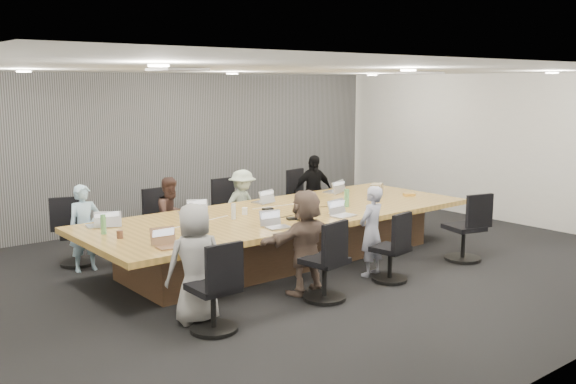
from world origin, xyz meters
TOP-DOWN VIEW (x-y plane):
  - floor at (0.00, 0.00)m, footprint 10.00×8.00m
  - ceiling at (0.00, 0.00)m, footprint 10.00×8.00m
  - wall_back at (0.00, 4.00)m, footprint 10.00×0.00m
  - wall_right at (5.00, 0.00)m, footprint 0.00×8.00m
  - curtain at (0.00, 3.92)m, footprint 9.80×0.04m
  - conference_table at (0.00, 0.50)m, footprint 6.00×2.20m
  - chair_0 at (-2.50, 2.20)m, footprint 0.66×0.66m
  - chair_1 at (-1.12, 2.20)m, footprint 0.50×0.50m
  - chair_2 at (0.20, 2.20)m, footprint 0.57×0.57m
  - chair_3 at (1.77, 2.20)m, footprint 0.67×0.67m
  - chair_4 at (-2.33, -1.20)m, footprint 0.56×0.56m
  - chair_5 at (-0.73, -1.20)m, footprint 0.64×0.64m
  - chair_6 at (0.45, -1.20)m, footprint 0.57×0.57m
  - chair_7 at (2.07, -1.20)m, footprint 0.70×0.70m
  - person_0 at (-2.50, 1.85)m, footprint 0.47×0.33m
  - laptop_0 at (-2.50, 1.30)m, footprint 0.40×0.32m
  - person_1 at (-1.12, 1.85)m, footprint 0.67×0.57m
  - laptop_1 at (-1.12, 1.30)m, footprint 0.35×0.28m
  - person_2 at (0.20, 1.85)m, footprint 0.85×0.58m
  - laptop_2 at (0.20, 1.30)m, footprint 0.33×0.25m
  - person_3 at (1.77, 1.85)m, footprint 0.84×0.49m
  - laptop_3 at (1.77, 1.30)m, footprint 0.41×0.32m
  - person_4 at (-2.33, -0.85)m, footprint 0.73×0.55m
  - laptop_4 at (-2.33, -0.30)m, footprint 0.32×0.24m
  - person_5 at (-0.73, -0.85)m, footprint 1.23×0.40m
  - laptop_5 at (-0.73, -0.30)m, footprint 0.33×0.25m
  - person_6 at (0.45, -0.85)m, footprint 0.50×0.38m
  - laptop_6 at (0.45, -0.30)m, footprint 0.37×0.27m
  - bottle_green_left at (-2.65, 0.84)m, footprint 0.07×0.07m
  - bottle_green_right at (0.99, 0.19)m, footprint 0.09×0.09m
  - bottle_clear at (-0.87, 0.54)m, footprint 0.07×0.07m
  - cup_white_far at (-0.57, 0.70)m, footprint 0.10×0.10m
  - cup_white_near at (1.93, 0.50)m, footprint 0.09×0.09m
  - mug_brown at (-2.59, 0.49)m, footprint 0.10×0.10m
  - mic_left at (-0.25, -0.01)m, footprint 0.18×0.15m
  - mic_right at (-0.10, 0.76)m, footprint 0.16×0.11m
  - stapler at (-0.18, -0.13)m, footprint 0.14×0.09m
  - canvas_bag at (2.30, 0.79)m, footprint 0.34×0.30m
  - snack_packet at (2.50, 0.22)m, footprint 0.23×0.20m

SIDE VIEW (x-z plane):
  - floor at x=0.00m, z-range 0.00..0.00m
  - chair_6 at x=0.45m, z-range 0.00..0.74m
  - chair_1 at x=-1.12m, z-range 0.00..0.74m
  - chair_0 at x=-2.50m, z-range 0.00..0.77m
  - conference_table at x=0.00m, z-range 0.03..0.77m
  - chair_2 at x=0.20m, z-range 0.00..0.81m
  - chair_4 at x=-2.33m, z-range 0.00..0.81m
  - chair_5 at x=-0.73m, z-range 0.00..0.82m
  - chair_3 at x=1.77m, z-range 0.00..0.84m
  - chair_7 at x=2.07m, z-range 0.00..0.84m
  - person_2 at x=0.20m, z-range 0.00..1.21m
  - person_1 at x=-1.12m, z-range 0.00..1.21m
  - person_0 at x=-2.50m, z-range 0.00..1.23m
  - person_6 at x=0.45m, z-range 0.00..1.25m
  - person_5 at x=-0.73m, z-range 0.00..1.33m
  - person_3 at x=1.77m, z-range 0.00..1.34m
  - person_4 at x=-2.33m, z-range 0.00..1.35m
  - laptop_0 at x=-2.50m, z-range 0.74..0.76m
  - laptop_1 at x=-1.12m, z-range 0.74..0.76m
  - laptop_2 at x=0.20m, z-range 0.74..0.76m
  - laptop_3 at x=1.77m, z-range 0.74..0.76m
  - laptop_4 at x=-2.33m, z-range 0.74..0.76m
  - laptop_5 at x=-0.73m, z-range 0.74..0.76m
  - laptop_6 at x=0.45m, z-range 0.74..0.76m
  - mic_right at x=-0.10m, z-range 0.74..0.77m
  - mic_left at x=-0.25m, z-range 0.74..0.77m
  - snack_packet at x=2.50m, z-range 0.74..0.78m
  - stapler at x=-0.18m, z-range 0.74..0.79m
  - cup_white_near at x=1.93m, z-range 0.74..0.83m
  - mug_brown at x=-2.59m, z-range 0.74..0.84m
  - cup_white_far at x=-0.57m, z-range 0.74..0.84m
  - canvas_bag at x=2.30m, z-range 0.74..0.90m
  - bottle_clear at x=-0.87m, z-range 0.74..0.96m
  - bottle_green_left at x=-2.65m, z-range 0.74..0.99m
  - bottle_green_right at x=0.99m, z-range 0.74..1.02m
  - wall_back at x=0.00m, z-range 0.00..2.80m
  - wall_right at x=5.00m, z-range 0.00..2.80m
  - curtain at x=0.00m, z-range 0.00..2.80m
  - ceiling at x=0.00m, z-range 2.80..2.80m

